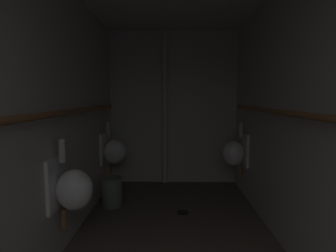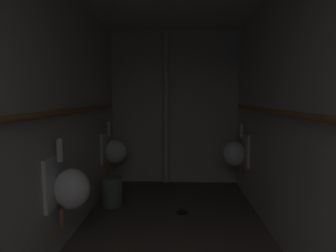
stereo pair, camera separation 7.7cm
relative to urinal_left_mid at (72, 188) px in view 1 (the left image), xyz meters
The scene contains 11 objects.
wall_left 0.60m from the urinal_left_mid, behind, with size 0.06×4.19×2.38m, color beige.
wall_right 1.95m from the urinal_left_mid, ahead, with size 0.06×4.19×2.38m, color beige.
wall_back 2.32m from the urinal_left_mid, 68.01° to the left, with size 2.10×0.06×2.38m, color beige.
urinal_left_mid is the anchor object (origin of this frame).
urinal_left_far 1.52m from the urinal_left_mid, 90.00° to the left, with size 0.32×0.30×0.76m.
urinal_right_mid 2.23m from the urinal_left_mid, 40.96° to the left, with size 0.32×0.30×0.76m.
supply_pipe_left 0.62m from the urinal_left_mid, 155.26° to the left, with size 0.06×3.43×0.06m.
supply_pipe_right 1.87m from the urinal_left_mid, ahead, with size 0.06×3.38×0.06m.
standpipe_back_wall 2.17m from the urinal_left_mid, 70.26° to the left, with size 0.08×0.08×2.33m, color beige.
floor_drain 1.45m from the urinal_left_mid, 43.77° to the left, with size 0.14×0.14×0.01m, color black.
waste_bin 1.18m from the urinal_left_mid, 86.38° to the left, with size 0.26×0.26×0.36m, color slate.
Camera 1 is at (-0.01, -0.07, 1.36)m, focal length 28.17 mm.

